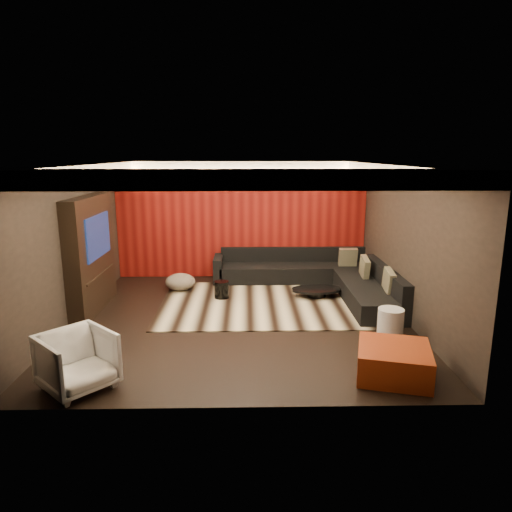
{
  "coord_description": "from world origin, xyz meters",
  "views": [
    {
      "loc": [
        0.12,
        -7.94,
        2.98
      ],
      "look_at": [
        0.3,
        0.6,
        1.05
      ],
      "focal_mm": 32.0,
      "sensor_mm": 36.0,
      "label": 1
    }
  ],
  "objects_px": {
    "orange_ottoman": "(394,361)",
    "white_side_table": "(390,324)",
    "sectional_sofa": "(319,278)",
    "armchair": "(77,361)",
    "drum_stool": "(222,290)",
    "coffee_table": "(317,292)"
  },
  "relations": [
    {
      "from": "orange_ottoman",
      "to": "sectional_sofa",
      "type": "bearing_deg",
      "value": 95.33
    },
    {
      "from": "drum_stool",
      "to": "sectional_sofa",
      "type": "bearing_deg",
      "value": 17.24
    },
    {
      "from": "armchair",
      "to": "sectional_sofa",
      "type": "distance_m",
      "value": 5.78
    },
    {
      "from": "drum_stool",
      "to": "white_side_table",
      "type": "height_order",
      "value": "white_side_table"
    },
    {
      "from": "orange_ottoman",
      "to": "white_side_table",
      "type": "bearing_deg",
      "value": 74.87
    },
    {
      "from": "coffee_table",
      "to": "armchair",
      "type": "distance_m",
      "value": 5.25
    },
    {
      "from": "white_side_table",
      "to": "sectional_sofa",
      "type": "relative_size",
      "value": 0.14
    },
    {
      "from": "sectional_sofa",
      "to": "drum_stool",
      "type": "bearing_deg",
      "value": -162.76
    },
    {
      "from": "coffee_table",
      "to": "sectional_sofa",
      "type": "relative_size",
      "value": 0.29
    },
    {
      "from": "coffee_table",
      "to": "orange_ottoman",
      "type": "height_order",
      "value": "orange_ottoman"
    },
    {
      "from": "coffee_table",
      "to": "armchair",
      "type": "bearing_deg",
      "value": -134.19
    },
    {
      "from": "orange_ottoman",
      "to": "sectional_sofa",
      "type": "relative_size",
      "value": 0.26
    },
    {
      "from": "white_side_table",
      "to": "sectional_sofa",
      "type": "bearing_deg",
      "value": 104.16
    },
    {
      "from": "drum_stool",
      "to": "sectional_sofa",
      "type": "distance_m",
      "value": 2.24
    },
    {
      "from": "orange_ottoman",
      "to": "sectional_sofa",
      "type": "height_order",
      "value": "sectional_sofa"
    },
    {
      "from": "white_side_table",
      "to": "drum_stool",
      "type": "bearing_deg",
      "value": 142.53
    },
    {
      "from": "coffee_table",
      "to": "white_side_table",
      "type": "distance_m",
      "value": 2.41
    },
    {
      "from": "coffee_table",
      "to": "orange_ottoman",
      "type": "relative_size",
      "value": 1.12
    },
    {
      "from": "coffee_table",
      "to": "orange_ottoman",
      "type": "bearing_deg",
      "value": -81.54
    },
    {
      "from": "white_side_table",
      "to": "orange_ottoman",
      "type": "distance_m",
      "value": 1.3
    },
    {
      "from": "armchair",
      "to": "white_side_table",
      "type": "bearing_deg",
      "value": -27.64
    },
    {
      "from": "armchair",
      "to": "drum_stool",
      "type": "bearing_deg",
      "value": 19.87
    }
  ]
}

